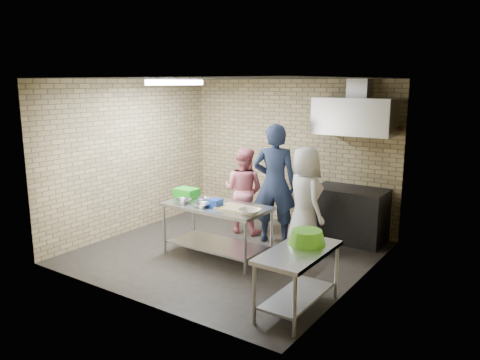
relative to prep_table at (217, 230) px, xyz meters
The scene contains 26 objects.
floor 0.46m from the prep_table, 74.55° to the left, with size 4.20×4.20×0.00m, color black.
ceiling 2.30m from the prep_table, 74.55° to the left, with size 4.20×4.20×0.00m, color black.
back_wall 2.40m from the prep_table, 88.53° to the left, with size 4.20×0.06×2.70m, color tan.
front_wall 2.03m from the prep_table, 88.20° to the right, with size 4.20×0.06×2.70m, color tan.
left_wall 2.26m from the prep_table, behind, with size 0.06×4.00×2.70m, color tan.
right_wall 2.36m from the prep_table, ahead, with size 0.06×4.00×2.70m, color tan.
prep_table is the anchor object (origin of this frame).
side_counter 2.06m from the prep_table, 25.76° to the right, with size 0.60×1.20×0.75m, color silver.
stove 2.33m from the prep_table, 52.82° to the left, with size 1.20×0.70×0.90m, color black.
range_hood 2.91m from the prep_table, 53.55° to the left, with size 1.30×0.60×0.60m, color silver.
hood_duct 3.29m from the prep_table, 55.60° to the left, with size 0.35×0.30×0.30m, color #A5A8AD.
wall_shelf 3.10m from the prep_table, 50.83° to the left, with size 0.80×0.20×0.04m, color #3F2B19.
fluorescent_fixture 2.43m from the prep_table, 167.78° to the left, with size 0.10×1.25×0.08m, color white.
green_crate 0.86m from the prep_table, behind, with size 0.36×0.27×0.14m, color green.
blue_tub 0.48m from the prep_table, 63.43° to the right, with size 0.18×0.18×0.12m, color #173EB0.
cutting_board 0.55m from the prep_table, ahead, with size 0.50×0.38×0.03m, color #D2B979.
mixing_bowl_a 0.69m from the prep_table, 158.20° to the right, with size 0.25×0.25×0.06m, color silver.
mixing_bowl_b 0.53m from the prep_table, behind, with size 0.19×0.19×0.06m, color silver.
mixing_bowl_c 0.50m from the prep_table, 114.44° to the right, with size 0.23×0.23×0.06m, color silver.
ceramic_bowl 0.84m from the prep_table, 12.09° to the right, with size 0.31×0.31×0.08m, color beige.
green_basin 1.99m from the prep_table, 19.37° to the right, with size 0.46×0.46×0.17m, color #59C626, non-canonical shape.
bottle_red 3.02m from the prep_table, 55.18° to the left, with size 0.07×0.07×0.18m, color #B22619.
bottle_green 3.23m from the prep_table, 48.45° to the left, with size 0.06×0.06×0.15m, color green.
man_navy 1.28m from the prep_table, 69.63° to the left, with size 0.73×0.48×2.00m, color black.
woman_pink 1.31m from the prep_table, 104.77° to the left, with size 0.74×0.58×1.53m, color pink.
woman_white 1.47m from the prep_table, 44.46° to the left, with size 0.82×0.53×1.67m, color silver.
Camera 1 is at (4.11, -5.70, 2.65)m, focal length 35.02 mm.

